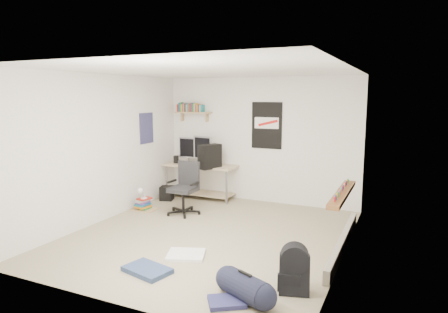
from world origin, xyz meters
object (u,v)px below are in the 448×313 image
at_px(duffel_bag, 245,287).
at_px(book_stack, 144,202).
at_px(desk, 202,180).
at_px(backpack, 294,274).
at_px(office_chair, 183,188).

bearing_deg(duffel_bag, book_stack, 166.72).
height_order(desk, backpack, desk).
bearing_deg(book_stack, backpack, -29.62).
xyz_separation_m(duffel_bag, book_stack, (-2.98, 2.33, 0.01)).
distance_m(office_chair, duffel_bag, 3.26).
distance_m(duffel_bag, book_stack, 3.78).
bearing_deg(desk, backpack, -59.17).
height_order(backpack, duffel_bag, backpack).
bearing_deg(office_chair, desk, 103.62).
bearing_deg(book_stack, office_chair, 5.61).
bearing_deg(duffel_bag, backpack, 67.62).
xyz_separation_m(desk, book_stack, (-0.56, -1.28, -0.22)).
bearing_deg(duffel_bag, office_chair, 156.68).
relative_size(office_chair, duffel_bag, 1.73).
bearing_deg(office_chair, backpack, -36.36).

